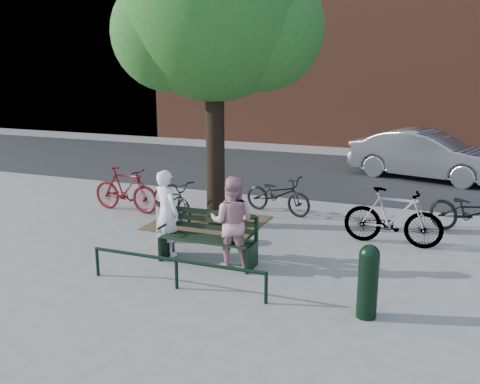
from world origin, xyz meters
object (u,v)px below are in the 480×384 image
at_px(litter_bin, 165,221).
at_px(person_left, 166,213).
at_px(parked_car, 426,155).
at_px(person_right, 232,222).
at_px(bicycle_c, 278,194).
at_px(park_bench, 209,236).
at_px(bollard, 368,279).

bearing_deg(litter_bin, person_left, -58.58).
distance_m(litter_bin, parked_car, 9.23).
bearing_deg(person_left, person_right, -164.17).
distance_m(litter_bin, bicycle_c, 3.12).
xyz_separation_m(bicycle_c, parked_car, (3.10, 5.26, 0.29)).
relative_size(park_bench, parked_car, 0.39).
relative_size(person_right, litter_bin, 2.03).
height_order(park_bench, parked_car, parked_car).
relative_size(person_left, bollard, 1.50).
bearing_deg(person_left, bicycle_c, -86.35).
height_order(person_left, bollard, person_left).
distance_m(person_left, bicycle_c, 3.61).
relative_size(person_left, litter_bin, 2.01).
bearing_deg(park_bench, litter_bin, 149.86).
relative_size(bicycle_c, parked_car, 0.39).
bearing_deg(bollard, bicycle_c, 120.60).
relative_size(person_right, parked_car, 0.36).
bearing_deg(bicycle_c, person_right, -161.61).
height_order(litter_bin, bicycle_c, bicycle_c).
bearing_deg(person_right, parked_car, -116.48).
relative_size(park_bench, bollard, 1.61).
bearing_deg(litter_bin, park_bench, -30.14).
height_order(bollard, parked_car, parked_car).
distance_m(park_bench, person_right, 0.59).
height_order(park_bench, person_right, person_right).
bearing_deg(person_left, litter_bin, -36.87).
bearing_deg(person_right, person_left, -14.47).
distance_m(bollard, litter_bin, 4.72).
bearing_deg(bicycle_c, litter_bin, 164.62).
relative_size(person_right, bollard, 1.51).
bearing_deg(parked_car, person_left, 169.58).
bearing_deg(person_left, parked_car, -94.23).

